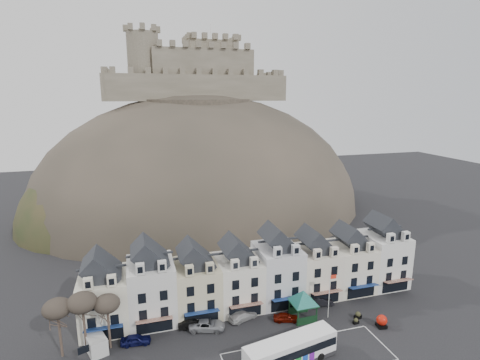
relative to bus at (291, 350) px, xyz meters
name	(u,v)px	position (x,y,z in m)	size (l,w,h in m)	color
coach_bay_markings	(308,357)	(2.78, 0.39, -1.96)	(22.00, 7.50, 0.01)	silver
townhouse_terrace	(259,272)	(0.93, 15.11, 3.34)	(54.40, 9.35, 11.80)	silver
castle_hill	(204,209)	(2.04, 68.09, -1.85)	(100.00, 76.00, 68.00)	#343028
castle	(194,72)	(1.29, 75.07, 38.23)	(50.20, 22.20, 22.00)	brown
tree_left_far	(57,309)	(-28.22, 9.64, 4.94)	(3.61, 3.61, 8.24)	#3B2E26
tree_left_mid	(82,303)	(-25.22, 9.64, 5.28)	(3.78, 3.78, 8.64)	#3B2E26
tree_left_near	(107,304)	(-22.22, 9.64, 4.59)	(3.43, 3.43, 7.84)	#3B2E26
bus	(291,350)	(0.00, 0.00, 0.00)	(12.89, 5.20, 3.55)	#262628
bus_shelter	(303,297)	(5.78, 8.50, 1.72)	(7.46, 7.46, 4.74)	black
red_buoy	(382,321)	(16.06, 3.26, -0.97)	(1.56, 1.56, 1.94)	black
flagpole	(330,293)	(9.80, 7.69, 2.22)	(1.06, 0.13, 7.32)	silver
white_van	(94,341)	(-24.24, 10.07, -0.80)	(3.86, 5.54, 2.32)	silver
planter_west	(356,321)	(12.92, 5.07, -1.52)	(0.96, 0.64, 0.92)	black
planter_east	(358,315)	(13.97, 6.14, -1.42)	(1.20, 0.79, 1.13)	black
car_navy	(136,340)	(-18.89, 9.44, -1.27)	(1.64, 4.07, 1.39)	#0B0E3B
car_black	(193,322)	(-10.67, 11.14, -1.23)	(1.55, 4.46, 1.47)	black
car_silver	(207,325)	(-8.82, 9.90, -1.23)	(2.42, 5.17, 1.46)	#94959B
car_white	(243,315)	(-3.04, 10.89, -1.27)	(1.93, 4.76, 1.38)	silver
car_maroon	(286,317)	(3.08, 8.64, -1.32)	(1.51, 3.75, 1.28)	#5C0E05
car_charcoal	(319,301)	(10.01, 11.14, -1.21)	(1.59, 4.57, 1.50)	black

